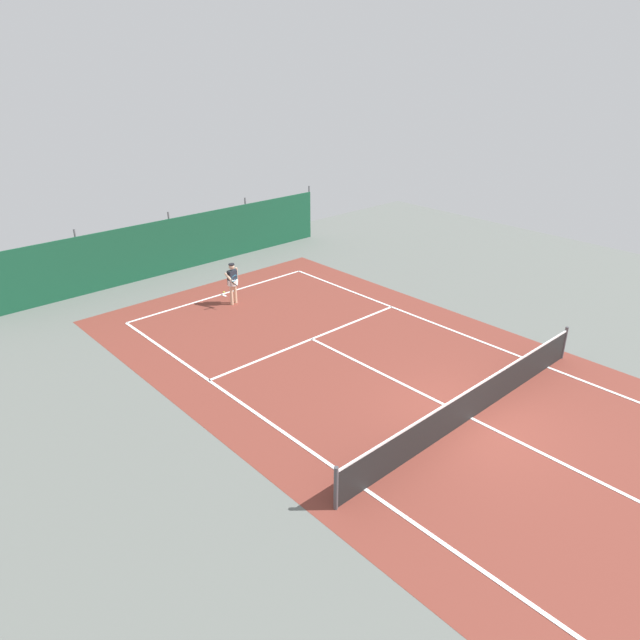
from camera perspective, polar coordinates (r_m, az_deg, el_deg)
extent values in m
plane|color=slate|center=(16.12, 14.70, -9.38)|extent=(36.00, 36.00, 0.00)
cube|color=brown|center=(16.12, 14.70, -9.37)|extent=(11.02, 26.60, 0.01)
cube|color=white|center=(23.73, -9.68, 2.53)|extent=(8.22, 0.10, 0.01)
cube|color=white|center=(13.44, 4.44, -16.31)|extent=(0.10, 23.80, 0.01)
cube|color=white|center=(19.30, 21.56, -4.35)|extent=(0.10, 23.80, 0.01)
cube|color=white|center=(19.69, -0.81, -1.89)|extent=(8.22, 0.10, 0.01)
cube|color=white|center=(16.11, 14.70, -9.35)|extent=(0.10, 12.80, 0.01)
cube|color=white|center=(23.61, -9.48, 2.43)|extent=(0.10, 0.30, 0.01)
cube|color=black|center=(15.86, 14.88, -7.96)|extent=(9.92, 0.03, 0.95)
cube|color=white|center=(15.61, 15.08, -6.41)|extent=(9.92, 0.04, 0.05)
cylinder|color=#47474C|center=(12.59, 1.59, -16.30)|extent=(0.10, 0.10, 1.10)
cylinder|color=#47474C|center=(19.81, 23.00, -2.08)|extent=(0.10, 0.10, 1.10)
cube|color=#14472D|center=(26.42, -14.39, 7.14)|extent=(16.22, 0.06, 2.40)
cylinder|color=#595B60|center=(24.91, -22.66, 5.30)|extent=(0.08, 0.08, 2.70)
cylinder|color=#595B60|center=(26.43, -14.49, 7.48)|extent=(0.08, 0.08, 2.70)
cylinder|color=#595B60|center=(28.45, -7.29, 9.26)|extent=(0.08, 0.08, 2.70)
cylinder|color=#595B60|center=(30.88, -1.07, 10.67)|extent=(0.08, 0.08, 2.70)
cube|color=#234C1E|center=(27.12, -14.87, 6.09)|extent=(14.60, 0.70, 1.10)
cylinder|color=#D8AD8C|center=(22.67, -8.38, 2.64)|extent=(0.12, 0.12, 0.82)
cylinder|color=#D8AD8C|center=(22.55, -8.75, 2.49)|extent=(0.12, 0.12, 0.82)
cylinder|color=white|center=(22.43, -8.64, 3.73)|extent=(0.40, 0.40, 0.22)
cube|color=#1E232D|center=(22.36, -8.67, 4.20)|extent=(0.39, 0.25, 0.56)
sphere|color=#D8AD8C|center=(22.22, -8.74, 5.24)|extent=(0.22, 0.22, 0.22)
cylinder|color=black|center=(22.19, -8.76, 5.46)|extent=(0.23, 0.23, 0.04)
cylinder|color=#D8AD8C|center=(22.50, -8.25, 4.43)|extent=(0.09, 0.09, 0.58)
cylinder|color=#D8AD8C|center=(22.13, -8.90, 4.04)|extent=(0.17, 0.53, 0.41)
cylinder|color=black|center=(21.92, -8.45, 3.56)|extent=(0.07, 0.28, 0.13)
torus|color=teal|center=(21.85, -8.49, 4.10)|extent=(0.32, 0.17, 0.29)
sphere|color=#CCDB33|center=(23.87, -9.48, 2.74)|extent=(0.07, 0.07, 0.07)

